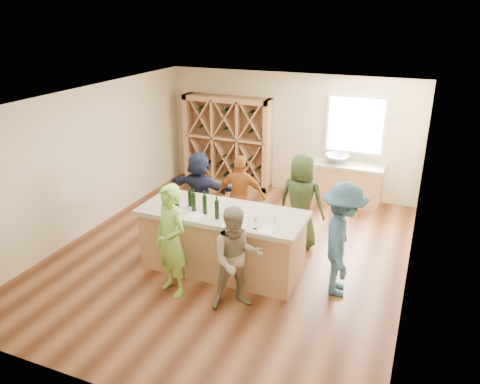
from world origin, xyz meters
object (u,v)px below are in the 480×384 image
at_px(wine_bottle_a, 170,198).
at_px(person_far_mid, 241,196).
at_px(wine_bottle_f, 217,210).
at_px(wine_rack, 227,142).
at_px(tasting_counter_base, 223,243).
at_px(person_far_left, 200,190).
at_px(wine_bottle_b, 176,200).
at_px(wine_bottle_c, 190,200).
at_px(person_far_right, 301,201).
at_px(person_server, 342,240).
at_px(person_near_left, 171,241).
at_px(wine_bottle_d, 194,202).
at_px(person_near_right, 237,259).
at_px(sink, 337,159).
at_px(wine_bottle_e, 205,205).

height_order(wine_bottle_a, person_far_mid, person_far_mid).
bearing_deg(wine_bottle_f, wine_rack, 111.76).
xyz_separation_m(wine_rack, tasting_counter_base, (1.58, -3.79, -0.60)).
bearing_deg(person_far_left, wine_bottle_b, 106.78).
relative_size(wine_bottle_c, wine_bottle_f, 1.00).
bearing_deg(wine_bottle_b, tasting_counter_base, 17.32).
bearing_deg(person_far_right, wine_bottle_b, 48.81).
height_order(tasting_counter_base, person_server, person_server).
bearing_deg(person_near_left, wine_bottle_f, 76.47).
xyz_separation_m(person_near_left, wine_bottle_f, (0.48, 0.61, 0.34)).
distance_m(tasting_counter_base, person_far_mid, 1.38).
bearing_deg(wine_bottle_d, wine_rack, 106.28).
bearing_deg(wine_bottle_c, wine_bottle_a, -173.93).
distance_m(wine_rack, person_near_right, 5.17).
height_order(wine_bottle_b, person_server, person_server).
xyz_separation_m(tasting_counter_base, wine_bottle_f, (0.05, -0.30, 0.73)).
distance_m(person_server, person_far_right, 1.59).
distance_m(person_near_right, person_far_mid, 2.36).
bearing_deg(wine_bottle_c, person_near_left, -83.19).
bearing_deg(person_near_right, person_far_left, 95.62).
xyz_separation_m(wine_rack, wine_bottle_f, (1.63, -4.09, 0.13)).
xyz_separation_m(wine_bottle_d, person_near_left, (-0.01, -0.74, -0.34)).
relative_size(wine_bottle_c, person_near_right, 0.19).
xyz_separation_m(sink, person_far_mid, (-1.33, -2.39, -0.21)).
bearing_deg(person_far_mid, wine_bottle_e, 79.53).
relative_size(sink, tasting_counter_base, 0.21).
xyz_separation_m(tasting_counter_base, person_far_left, (-1.09, 1.33, 0.29)).
distance_m(wine_bottle_b, wine_bottle_c, 0.22).
distance_m(tasting_counter_base, wine_bottle_a, 1.15).
bearing_deg(wine_rack, wine_bottle_f, -68.24).
relative_size(person_near_right, wine_bottle_f, 5.31).
xyz_separation_m(sink, person_far_left, (-2.21, -2.39, -0.22)).
xyz_separation_m(wine_rack, person_server, (3.53, -3.72, -0.19)).
distance_m(wine_bottle_d, person_far_left, 1.70).
distance_m(wine_bottle_c, person_far_right, 2.09).
height_order(wine_bottle_d, person_far_right, person_far_right).
relative_size(tasting_counter_base, person_far_right, 1.46).
distance_m(wine_bottle_e, person_far_right, 1.95).
bearing_deg(sink, person_far_left, -132.83).
height_order(tasting_counter_base, person_far_right, person_far_right).
bearing_deg(wine_bottle_d, wine_bottle_c, 141.77).
xyz_separation_m(wine_bottle_c, wine_bottle_d, (0.11, -0.08, 0.00)).
xyz_separation_m(wine_bottle_a, wine_bottle_d, (0.46, -0.05, 0.02)).
distance_m(wine_bottle_b, person_near_right, 1.56).
bearing_deg(person_server, wine_bottle_f, 90.77).
xyz_separation_m(person_far_right, person_far_left, (-2.07, 0.01, -0.10)).
relative_size(wine_bottle_e, person_far_left, 0.19).
xyz_separation_m(wine_bottle_b, wine_bottle_d, (0.29, 0.05, -0.01)).
bearing_deg(wine_bottle_a, person_far_mid, 65.26).
relative_size(person_server, person_far_mid, 1.13).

